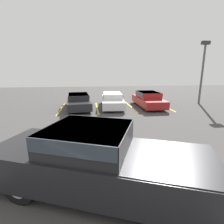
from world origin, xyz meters
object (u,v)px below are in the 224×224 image
(parked_sedan_c, at_px, (148,99))
(light_post, at_px, (203,66))
(pickup_truck, at_px, (100,160))
(parked_sedan_a, at_px, (79,101))
(parked_sedan_b, at_px, (112,99))

(parked_sedan_c, bearing_deg, light_post, 98.42)
(pickup_truck, relative_size, parked_sedan_c, 1.32)
(parked_sedan_c, bearing_deg, parked_sedan_a, -91.85)
(pickup_truck, height_order, parked_sedan_b, pickup_truck)
(parked_sedan_a, bearing_deg, parked_sedan_b, 85.98)
(parked_sedan_c, distance_m, light_post, 6.06)
(pickup_truck, distance_m, light_post, 15.31)
(parked_sedan_a, distance_m, parked_sedan_b, 2.87)
(parked_sedan_a, xyz_separation_m, parked_sedan_b, (2.87, 0.06, 0.02))
(parked_sedan_a, relative_size, light_post, 0.87)
(parked_sedan_a, height_order, parked_sedan_b, parked_sedan_b)
(parked_sedan_b, distance_m, light_post, 8.90)
(pickup_truck, height_order, parked_sedan_c, pickup_truck)
(parked_sedan_b, bearing_deg, parked_sedan_c, 89.42)
(parked_sedan_b, height_order, light_post, light_post)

